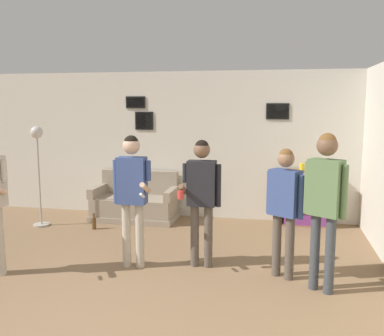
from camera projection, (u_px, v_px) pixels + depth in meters
wall_back at (186, 145)px, 7.97m from camera, size 8.62×0.08×2.70m
couch at (135, 203)px, 7.90m from camera, size 1.53×0.80×0.87m
bookshelf at (307, 198)px, 7.45m from camera, size 0.95×0.30×0.98m
floor_lamp at (38, 155)px, 7.30m from camera, size 0.28×0.28×1.74m
person_player_foreground_center at (132, 187)px, 5.44m from camera, size 0.51×0.46×1.72m
person_watcher_holding_cup at (202, 190)px, 5.46m from camera, size 0.50×0.42×1.66m
person_spectator_near_bookshelf at (285, 200)px, 5.12m from camera, size 0.44×0.36×1.59m
person_spectator_far_right at (325, 194)px, 4.71m from camera, size 0.44×0.35×1.80m
bottle_on_floor at (94, 223)px, 7.26m from camera, size 0.07×0.07×0.28m
drinking_cup at (302, 167)px, 7.39m from camera, size 0.08×0.08×0.11m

